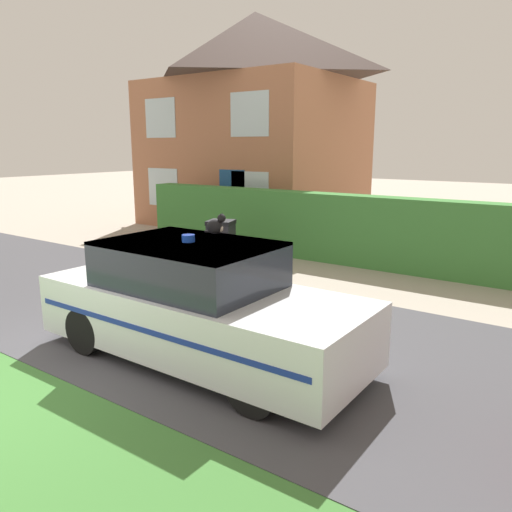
{
  "coord_description": "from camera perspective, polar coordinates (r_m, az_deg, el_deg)",
  "views": [
    {
      "loc": [
        5.57,
        -2.41,
        2.83
      ],
      "look_at": [
        0.92,
        4.15,
        1.05
      ],
      "focal_mm": 35.0,
      "sensor_mm": 36.0,
      "label": 1
    }
  ],
  "objects": [
    {
      "name": "garden_hedge",
      "position": [
        12.02,
        14.13,
        2.59
      ],
      "size": [
        14.29,
        0.61,
        1.69
      ],
      "primitive_type": "cube",
      "color": "#3D7F38",
      "rests_on": "ground"
    },
    {
      "name": "wheelie_bin",
      "position": [
        11.96,
        -4.01,
        1.5
      ],
      "size": [
        0.75,
        0.74,
        1.1
      ],
      "rotation": [
        0.0,
        0.0,
        0.34
      ],
      "color": "black",
      "rests_on": "ground"
    },
    {
      "name": "road_strip",
      "position": [
        8.54,
        -7.98,
        -6.95
      ],
      "size": [
        28.0,
        5.16,
        0.01
      ],
      "primitive_type": "cube",
      "color": "#424247",
      "rests_on": "ground"
    },
    {
      "name": "cat",
      "position": [
        6.55,
        -4.56,
        3.51
      ],
      "size": [
        0.34,
        0.22,
        0.28
      ],
      "rotation": [
        0.0,
        0.0,
        0.4
      ],
      "color": "black",
      "rests_on": "police_car"
    },
    {
      "name": "house_left",
      "position": [
        18.83,
        -0.11,
        15.38
      ],
      "size": [
        7.14,
        6.12,
        7.41
      ],
      "color": "#A86B4C",
      "rests_on": "ground"
    },
    {
      "name": "police_car",
      "position": [
        6.7,
        -6.71,
        -5.54
      ],
      "size": [
        4.58,
        1.77,
        1.68
      ],
      "rotation": [
        0.0,
        0.0,
        0.0
      ],
      "color": "black",
      "rests_on": "road_strip"
    }
  ]
}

